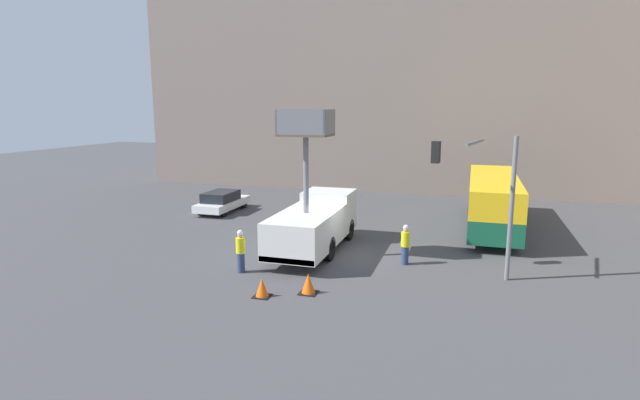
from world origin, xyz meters
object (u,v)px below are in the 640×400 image
(traffic_cone_mid_road, at_px, (308,284))
(road_worker_near_truck, at_px, (241,251))
(city_bus, at_px, (493,198))
(parked_car_curbside, at_px, (222,201))
(traffic_light_pole, at_px, (483,182))
(road_worker_directing, at_px, (405,245))
(traffic_cone_near_truck, at_px, (262,288))
(utility_truck, at_px, (315,220))

(traffic_cone_mid_road, bearing_deg, road_worker_near_truck, 157.31)
(city_bus, xyz_separation_m, parked_car_curbside, (-16.74, -0.42, -1.05))
(parked_car_curbside, bearing_deg, traffic_light_pole, -27.17)
(road_worker_directing, bearing_deg, traffic_light_pole, 70.43)
(traffic_light_pole, relative_size, road_worker_directing, 3.22)
(road_worker_directing, distance_m, traffic_cone_near_truck, 6.96)
(traffic_cone_mid_road, distance_m, parked_car_curbside, 15.69)
(traffic_cone_mid_road, bearing_deg, traffic_cone_near_truck, -151.79)
(utility_truck, bearing_deg, traffic_cone_near_truck, -90.54)
(traffic_cone_mid_road, bearing_deg, road_worker_directing, 56.73)
(road_worker_directing, xyz_separation_m, traffic_cone_near_truck, (-4.46, -5.31, -0.55))
(city_bus, xyz_separation_m, traffic_cone_near_truck, (-8.28, -13.34, -1.41))
(road_worker_directing, bearing_deg, city_bus, 145.89)
(traffic_cone_mid_road, relative_size, parked_car_curbside, 0.17)
(utility_truck, relative_size, road_worker_directing, 4.18)
(road_worker_directing, bearing_deg, road_worker_near_truck, -73.05)
(traffic_cone_mid_road, bearing_deg, parked_car_curbside, 129.46)
(city_bus, xyz_separation_m, traffic_cone_mid_road, (-6.77, -12.53, -1.39))
(city_bus, distance_m, traffic_light_pole, 8.90)
(road_worker_directing, xyz_separation_m, traffic_cone_mid_road, (-2.96, -4.50, -0.53))
(utility_truck, height_order, road_worker_directing, utility_truck)
(traffic_cone_near_truck, bearing_deg, city_bus, 58.19)
(road_worker_near_truck, xyz_separation_m, road_worker_directing, (6.39, 3.07, -0.02))
(city_bus, relative_size, road_worker_directing, 6.32)
(traffic_light_pole, bearing_deg, road_worker_near_truck, -165.20)
(utility_truck, distance_m, traffic_cone_mid_road, 5.66)
(road_worker_near_truck, bearing_deg, parked_car_curbside, -21.67)
(city_bus, height_order, traffic_cone_near_truck, city_bus)
(utility_truck, xyz_separation_m, road_worker_directing, (4.41, -0.85, -0.60))
(parked_car_curbside, bearing_deg, road_worker_near_truck, -58.53)
(traffic_cone_mid_road, bearing_deg, city_bus, 61.63)
(parked_car_curbside, bearing_deg, traffic_cone_mid_road, -50.54)
(utility_truck, relative_size, traffic_light_pole, 1.30)
(city_bus, distance_m, traffic_cone_near_truck, 15.76)
(city_bus, height_order, parked_car_curbside, city_bus)
(traffic_cone_near_truck, bearing_deg, parked_car_curbside, 123.22)
(traffic_cone_near_truck, distance_m, parked_car_curbside, 15.45)
(traffic_cone_near_truck, bearing_deg, road_worker_directing, 49.97)
(traffic_light_pole, xyz_separation_m, traffic_cone_near_truck, (-7.49, -4.73, -3.54))
(traffic_light_pole, distance_m, parked_car_curbside, 18.21)
(traffic_light_pole, relative_size, traffic_cone_mid_road, 7.56)
(parked_car_curbside, bearing_deg, traffic_cone_near_truck, -56.78)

